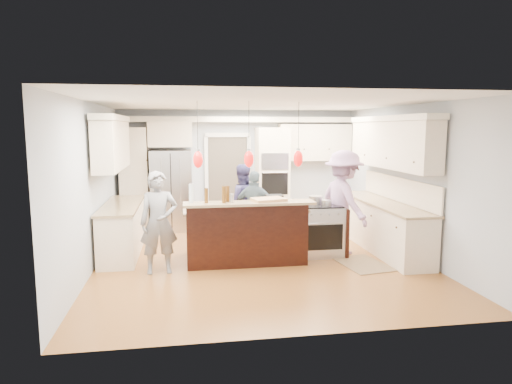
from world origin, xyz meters
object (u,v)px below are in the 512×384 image
at_px(island_range, 321,230).
at_px(person_far_left, 242,203).
at_px(person_bar_end, 159,223).
at_px(kitchen_island, 245,232).
at_px(refrigerator, 172,191).

xyz_separation_m(island_range, person_far_left, (-1.29, 1.28, 0.33)).
relative_size(island_range, person_bar_end, 0.57).
bearing_deg(person_far_left, island_range, 132.41).
bearing_deg(person_far_left, kitchen_island, 82.26).
bearing_deg(person_bar_end, refrigerator, 81.73).
xyz_separation_m(kitchen_island, person_far_left, (0.12, 1.36, 0.30)).
relative_size(kitchen_island, island_range, 2.28).
height_order(kitchen_island, person_far_left, person_far_left).
distance_m(refrigerator, person_far_left, 1.87).
height_order(kitchen_island, island_range, kitchen_island).
height_order(person_bar_end, person_far_left, person_bar_end).
bearing_deg(person_far_left, refrigerator, -42.92).
bearing_deg(person_bar_end, kitchen_island, 14.35).
distance_m(island_range, person_bar_end, 2.92).
relative_size(island_range, person_far_left, 0.59).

